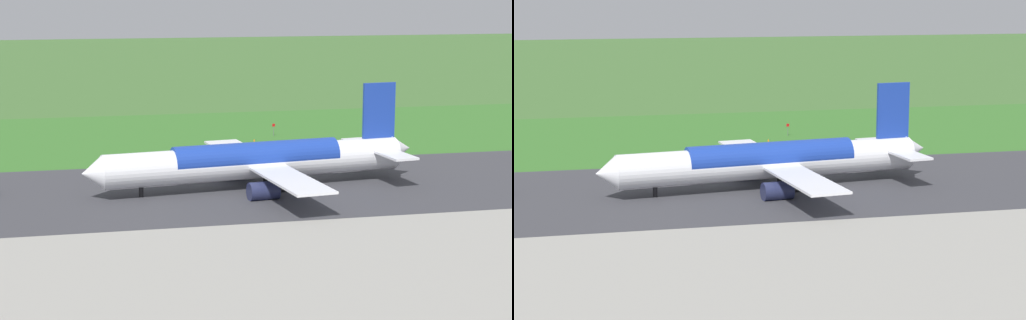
% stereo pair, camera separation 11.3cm
% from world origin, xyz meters
% --- Properties ---
extents(ground_plane, '(800.00, 800.00, 0.00)m').
position_xyz_m(ground_plane, '(0.00, 0.00, 0.00)').
color(ground_plane, '#3D662D').
extents(runway_asphalt, '(600.00, 41.44, 0.06)m').
position_xyz_m(runway_asphalt, '(0.00, 0.00, 0.03)').
color(runway_asphalt, '#38383D').
rests_on(runway_asphalt, ground).
extents(grass_verge_foreground, '(600.00, 80.00, 0.04)m').
position_xyz_m(grass_verge_foreground, '(0.00, -43.39, 0.02)').
color(grass_verge_foreground, '#346B27').
rests_on(grass_verge_foreground, ground).
extents(airliner_main, '(54.12, 44.40, 15.88)m').
position_xyz_m(airliner_main, '(-7.12, -0.05, 4.35)').
color(airliner_main, white).
rests_on(airliner_main, ground).
extents(no_stopping_sign, '(0.60, 0.10, 2.62)m').
position_xyz_m(no_stopping_sign, '(-20.95, -47.06, 1.56)').
color(no_stopping_sign, slate).
rests_on(no_stopping_sign, ground).
extents(traffic_cone_orange, '(0.40, 0.40, 0.55)m').
position_xyz_m(traffic_cone_orange, '(-15.51, -41.38, 0.28)').
color(traffic_cone_orange, orange).
rests_on(traffic_cone_orange, ground).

